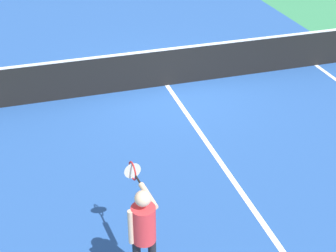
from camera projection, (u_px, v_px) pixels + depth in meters
The scene contains 5 objects.
ground_plane at pixel (167, 85), 12.42m from camera, with size 60.00×60.00×0.00m, color #337F51.
court_surface_inbounds at pixel (167, 85), 12.42m from camera, with size 10.62×24.40×0.00m, color #234C93.
line_center_service at pixel (216, 155), 9.78m from camera, with size 0.10×6.40×0.01m, color white.
net at pixel (167, 67), 12.17m from camera, with size 11.19×0.09×1.07m.
player_near at pixel (143, 227), 6.63m from camera, with size 0.42×1.18×1.55m.
Camera 1 is at (-3.27, -10.71, 5.45)m, focal length 54.64 mm.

